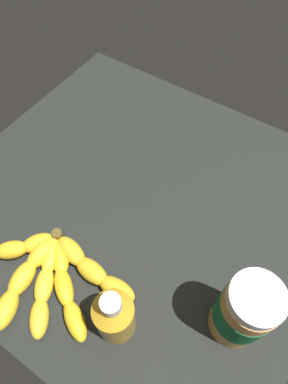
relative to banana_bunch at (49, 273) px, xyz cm
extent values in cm
cube|color=black|center=(-4.07, -23.92, -4.08)|extent=(80.99, 75.71, 4.61)
ellipsoid|color=yellow|center=(6.04, -3.48, 0.02)|extent=(6.63, 7.41, 3.60)
ellipsoid|color=yellow|center=(9.36, 0.49, 0.02)|extent=(7.17, 7.13, 3.60)
ellipsoid|color=yellow|center=(3.87, -2.41, 0.10)|extent=(3.97, 7.53, 3.76)
ellipsoid|color=yellow|center=(3.44, 3.48, 0.10)|extent=(5.00, 7.97, 3.76)
ellipsoid|color=yellow|center=(1.81, 9.17, 0.10)|extent=(6.25, 8.30, 3.76)
ellipsoid|color=yellow|center=(1.90, -2.89, -0.11)|extent=(6.07, 7.97, 3.34)
ellipsoid|color=yellow|center=(-0.83, 2.20, -0.11)|extent=(6.64, 7.91, 3.34)
ellipsoid|color=yellow|center=(-4.15, 6.93, -0.11)|extent=(7.12, 7.74, 3.34)
ellipsoid|color=yellow|center=(0.39, -3.68, -0.15)|extent=(7.92, 7.78, 3.26)
ellipsoid|color=yellow|center=(-4.39, 0.37, -0.15)|extent=(8.24, 7.30, 3.26)
ellipsoid|color=yellow|center=(-9.63, 3.79, -0.15)|extent=(8.43, 6.72, 3.26)
ellipsoid|color=gold|center=(-0.64, -5.83, 0.08)|extent=(8.18, 5.36, 3.72)
ellipsoid|color=gold|center=(-6.55, -4.85, 0.08)|extent=(7.83, 4.41, 3.72)
ellipsoid|color=gold|center=(-12.55, -4.71, 0.08)|extent=(7.68, 4.06, 3.72)
cylinder|color=brown|center=(3.75, -6.88, 0.02)|extent=(2.00, 2.00, 3.00)
cylinder|color=#BF8442|center=(-32.96, -11.60, 5.69)|extent=(8.57, 8.57, 14.93)
cylinder|color=#0F592D|center=(-32.96, -11.60, 6.43)|extent=(8.74, 8.74, 6.72)
cylinder|color=silver|center=(-32.96, -11.60, 14.21)|extent=(8.34, 8.34, 2.11)
cylinder|color=gold|center=(-15.85, -0.05, 3.31)|extent=(6.77, 6.77, 10.17)
cone|color=gold|center=(-15.85, -0.05, 9.43)|extent=(6.77, 6.77, 2.08)
cylinder|color=white|center=(-15.85, -0.05, 11.69)|extent=(3.24, 3.24, 2.44)
camera|label=1|loc=(-26.87, 7.79, 61.05)|focal=31.03mm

